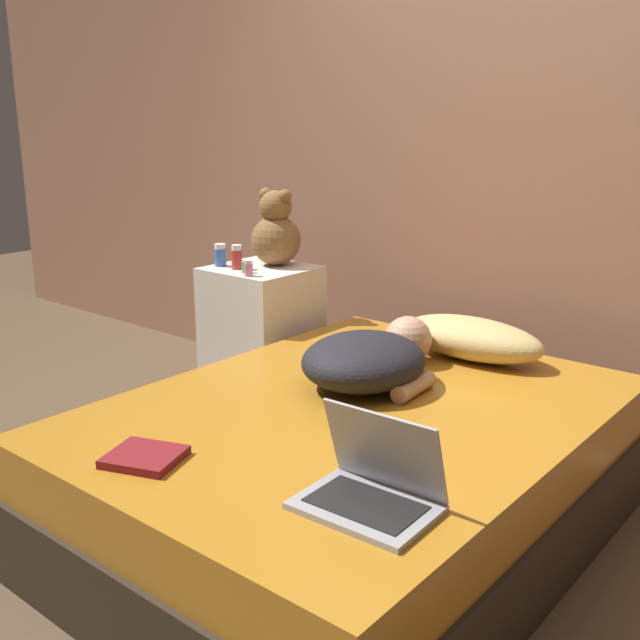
{
  "coord_description": "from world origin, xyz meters",
  "views": [
    {
      "loc": [
        1.35,
        -1.82,
        1.37
      ],
      "look_at": [
        -0.34,
        0.23,
        0.65
      ],
      "focal_mm": 42.0,
      "sensor_mm": 36.0,
      "label": 1
    }
  ],
  "objects": [
    {
      "name": "bottle_green",
      "position": [
        -0.93,
        0.43,
        0.74
      ],
      "size": [
        0.03,
        0.03,
        0.06
      ],
      "color": "#3D8E4C",
      "rests_on": "nightstand"
    },
    {
      "name": "wall_back",
      "position": [
        0.0,
        1.19,
        1.3
      ],
      "size": [
        8.0,
        0.06,
        2.6
      ],
      "color": "#996B51",
      "rests_on": "ground_plane"
    },
    {
      "name": "book",
      "position": [
        -0.2,
        -0.69,
        0.48
      ],
      "size": [
        0.24,
        0.23,
        0.02
      ],
      "rotation": [
        0.0,
        0.0,
        0.36
      ],
      "color": "maroon",
      "rests_on": "bed"
    },
    {
      "name": "teddy_bear",
      "position": [
        -0.94,
        0.65,
        0.86
      ],
      "size": [
        0.23,
        0.23,
        0.35
      ],
      "color": "brown",
      "rests_on": "nightstand"
    },
    {
      "name": "person_lying",
      "position": [
        -0.09,
        0.21,
        0.56
      ],
      "size": [
        0.44,
        0.64,
        0.18
      ],
      "rotation": [
        0.0,
        0.0,
        0.07
      ],
      "color": "black",
      "rests_on": "bed"
    },
    {
      "name": "bottle_red",
      "position": [
        -1.02,
        0.47,
        0.77
      ],
      "size": [
        0.05,
        0.05,
        0.11
      ],
      "color": "#B72D2D",
      "rests_on": "nightstand"
    },
    {
      "name": "bottle_blue",
      "position": [
        -1.12,
        0.47,
        0.76
      ],
      "size": [
        0.05,
        0.05,
        0.1
      ],
      "color": "#3866B2",
      "rests_on": "nightstand"
    },
    {
      "name": "bed",
      "position": [
        0.0,
        0.0,
        0.23
      ],
      "size": [
        1.38,
        1.82,
        0.47
      ],
      "color": "#2D2319",
      "rests_on": "ground_plane"
    },
    {
      "name": "ground_plane",
      "position": [
        0.0,
        0.0,
        0.0
      ],
      "size": [
        12.0,
        12.0,
        0.0
      ],
      "primitive_type": "plane",
      "color": "brown"
    },
    {
      "name": "nightstand",
      "position": [
        -0.96,
        0.56,
        0.36
      ],
      "size": [
        0.43,
        0.42,
        0.71
      ],
      "color": "silver",
      "rests_on": "ground_plane"
    },
    {
      "name": "laptop",
      "position": [
        0.42,
        -0.49,
        0.52
      ],
      "size": [
        0.33,
        0.24,
        0.23
      ],
      "rotation": [
        0.0,
        0.0,
        0.04
      ],
      "color": "#9E9EA3",
      "rests_on": "bed"
    },
    {
      "name": "bottle_pink",
      "position": [
        -0.87,
        0.39,
        0.75
      ],
      "size": [
        0.04,
        0.04,
        0.07
      ],
      "color": "pink",
      "rests_on": "nightstand"
    },
    {
      "name": "pillow",
      "position": [
        0.05,
        0.68,
        0.55
      ],
      "size": [
        0.59,
        0.26,
        0.16
      ],
      "color": "tan",
      "rests_on": "bed"
    }
  ]
}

